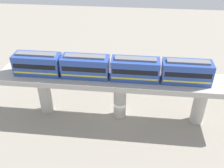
# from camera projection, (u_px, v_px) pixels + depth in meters

# --- Properties ---
(ground_plane) EXTENTS (120.00, 120.00, 0.00)m
(ground_plane) POSITION_uv_depth(u_px,v_px,m) (120.00, 115.00, 38.75)
(ground_plane) COLOR gray
(viaduct) EXTENTS (5.20, 35.80, 6.92)m
(viaduct) POSITION_uv_depth(u_px,v_px,m) (120.00, 86.00, 35.79)
(viaduct) COLOR #B7B2AA
(viaduct) RESTS_ON ground
(train) EXTENTS (2.64, 27.45, 3.24)m
(train) POSITION_uv_depth(u_px,v_px,m) (110.00, 68.00, 34.29)
(train) COLOR #2D4CA5
(train) RESTS_ON viaduct
(parked_car_white) EXTENTS (2.29, 4.38, 1.76)m
(parked_car_white) POSITION_uv_depth(u_px,v_px,m) (164.00, 82.00, 45.63)
(parked_car_white) COLOR white
(parked_car_white) RESTS_ON ground
(parked_car_blue) EXTENTS (1.94, 4.26, 1.76)m
(parked_car_blue) POSITION_uv_depth(u_px,v_px,m) (98.00, 81.00, 45.84)
(parked_car_blue) COLOR #284CB7
(parked_car_blue) RESTS_ON ground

